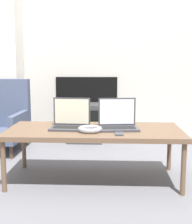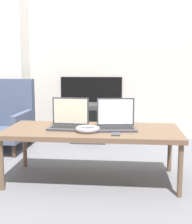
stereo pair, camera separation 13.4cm
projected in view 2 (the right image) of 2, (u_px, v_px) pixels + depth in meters
ground_plane at (89, 192)px, 2.27m from camera, size 14.00×14.00×0.00m
wall_back at (105, 34)px, 3.82m from camera, size 7.00×0.08×2.60m
table at (92, 133)px, 2.45m from camera, size 1.36×0.61×0.42m
laptop_left at (69, 121)px, 2.48m from camera, size 0.31×0.22×0.24m
laptop_right at (116, 122)px, 2.44m from camera, size 0.32×0.24×0.24m
headphones at (87, 129)px, 2.35m from camera, size 0.18×0.18×0.04m
phone at (116, 133)px, 2.28m from camera, size 0.06×0.15×0.01m
tv at (90, 122)px, 3.76m from camera, size 0.41×0.39×0.45m
armchair at (5, 118)px, 3.44m from camera, size 0.58×0.64×0.76m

